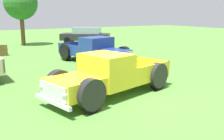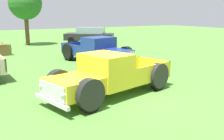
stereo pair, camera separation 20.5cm
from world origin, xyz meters
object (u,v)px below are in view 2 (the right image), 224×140
(trash_can, at_px, (100,44))
(oak_tree_west, at_px, (25,3))
(pickup_truck_foreground, at_px, (105,77))
(pickup_truck_behind_left, at_px, (100,51))
(sedan_distant_a, at_px, (90,35))

(trash_can, distance_m, oak_tree_west, 8.13)
(pickup_truck_foreground, relative_size, pickup_truck_behind_left, 0.99)
(trash_can, bearing_deg, oak_tree_west, 124.00)
(sedan_distant_a, bearing_deg, oak_tree_west, 164.15)
(pickup_truck_foreground, height_order, pickup_truck_behind_left, pickup_truck_behind_left)
(pickup_truck_foreground, height_order, oak_tree_west, oak_tree_west)
(pickup_truck_behind_left, bearing_deg, sedan_distant_a, 67.37)
(sedan_distant_a, bearing_deg, pickup_truck_behind_left, -112.63)
(pickup_truck_foreground, bearing_deg, oak_tree_west, 85.94)
(sedan_distant_a, xyz_separation_m, oak_tree_west, (-5.52, 1.57, 2.90))
(pickup_truck_foreground, bearing_deg, sedan_distant_a, 66.01)
(pickup_truck_behind_left, bearing_deg, pickup_truck_foreground, -116.25)
(sedan_distant_a, relative_size, oak_tree_west, 0.92)
(sedan_distant_a, relative_size, trash_can, 5.06)
(pickup_truck_behind_left, xyz_separation_m, sedan_distant_a, (3.97, 9.53, 0.08))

